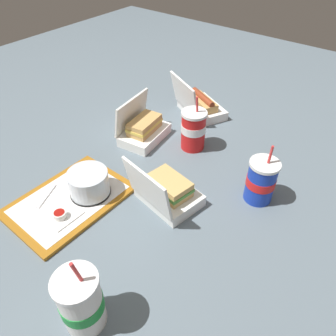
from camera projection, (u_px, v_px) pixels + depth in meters
ground_plane at (155, 179)px, 1.14m from camera, size 3.20×3.20×0.00m
food_tray at (70, 200)px, 1.05m from camera, size 0.38×0.27×0.01m
cake_container at (89, 184)px, 1.04m from camera, size 0.13×0.13×0.08m
ketchup_cup at (60, 215)px, 0.98m from camera, size 0.04×0.04×0.02m
napkin_stack at (61, 214)px, 1.00m from camera, size 0.10×0.10×0.00m
plastic_fork at (46, 196)px, 1.05m from camera, size 0.11×0.06×0.00m
clamshell_sandwich_left at (167, 192)px, 1.03m from camera, size 0.20×0.22×0.18m
clamshell_sandwich_center at (143, 129)px, 1.30m from camera, size 0.22×0.16×0.17m
clamshell_hotdog_back at (200, 106)px, 1.44m from camera, size 0.26×0.27×0.18m
soda_cup_center at (193, 129)px, 1.23m from camera, size 0.10×0.10×0.22m
soda_cup_back at (261, 181)px, 1.02m from camera, size 0.09×0.09×0.21m
soda_cup_left at (81, 302)px, 0.71m from camera, size 0.10×0.10×0.23m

